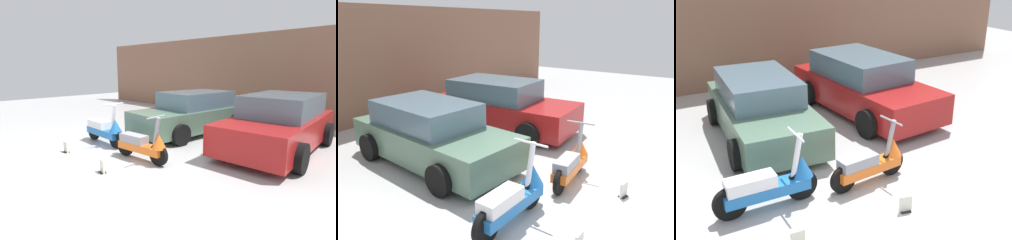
{
  "view_description": "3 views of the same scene",
  "coord_description": "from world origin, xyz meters",
  "views": [
    {
      "loc": [
        4.58,
        -2.58,
        1.98
      ],
      "look_at": [
        -0.11,
        2.09,
        0.68
      ],
      "focal_mm": 28.0,
      "sensor_mm": 36.0,
      "label": 1
    },
    {
      "loc": [
        -4.86,
        -1.4,
        2.85
      ],
      "look_at": [
        0.12,
        2.21,
        0.99
      ],
      "focal_mm": 35.0,
      "sensor_mm": 36.0,
      "label": 2
    },
    {
      "loc": [
        -3.14,
        -4.26,
        3.62
      ],
      "look_at": [
        0.49,
        2.03,
        0.69
      ],
      "focal_mm": 45.0,
      "sensor_mm": 36.0,
      "label": 3
    }
  ],
  "objects": [
    {
      "name": "wall_back",
      "position": [
        0.0,
        7.21,
        1.66
      ],
      "size": [
        19.6,
        0.12,
        3.32
      ],
      "primitive_type": "cube",
      "color": "#845B47",
      "rests_on": "ground_plane"
    },
    {
      "name": "scooter_front_right",
      "position": [
        0.35,
        0.87,
        0.37
      ],
      "size": [
        1.48,
        0.53,
        1.04
      ],
      "rotation": [
        0.0,
        0.0,
        0.1
      ],
      "color": "black",
      "rests_on": "ground_plane"
    },
    {
      "name": "scooter_front_left",
      "position": [
        -1.36,
        0.99,
        0.4
      ],
      "size": [
        1.62,
        0.58,
        1.13
      ],
      "rotation": [
        0.0,
        0.0,
        -0.01
      ],
      "color": "black",
      "rests_on": "ground_plane"
    },
    {
      "name": "placard_near_left_scooter",
      "position": [
        -1.42,
        -0.07,
        0.11
      ],
      "size": [
        0.2,
        0.13,
        0.26
      ],
      "rotation": [
        0.0,
        0.0,
        -0.03
      ],
      "color": "black",
      "rests_on": "ground_plane"
    },
    {
      "name": "placard_near_right_scooter",
      "position": [
        0.31,
        -0.11,
        0.11
      ],
      "size": [
        0.2,
        0.15,
        0.26
      ],
      "rotation": [
        0.0,
        0.0,
        -0.22
      ],
      "color": "black",
      "rests_on": "ground_plane"
    },
    {
      "name": "car_rear_center",
      "position": [
        2.04,
        3.78,
        0.65
      ],
      "size": [
        2.15,
        4.11,
        1.36
      ],
      "rotation": [
        0.0,
        0.0,
        -1.5
      ],
      "color": "maroon",
      "rests_on": "ground_plane"
    },
    {
      "name": "car_rear_left",
      "position": [
        -0.57,
        3.59,
        0.61
      ],
      "size": [
        2.05,
        3.88,
        1.28
      ],
      "rotation": [
        0.0,
        0.0,
        -1.65
      ],
      "color": "#51705B",
      "rests_on": "ground_plane"
    },
    {
      "name": "ground_plane",
      "position": [
        0.0,
        0.0,
        0.0
      ],
      "size": [
        28.0,
        28.0,
        0.0
      ],
      "primitive_type": "plane",
      "color": "#B2B2B2"
    }
  ]
}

